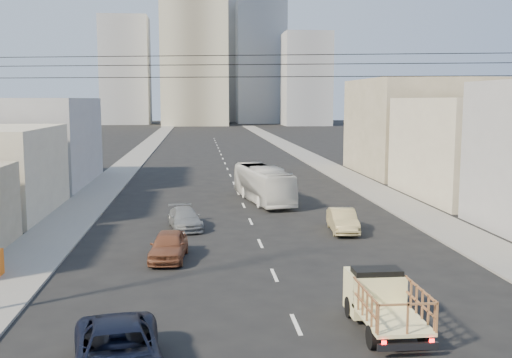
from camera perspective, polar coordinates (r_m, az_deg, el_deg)
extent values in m
plane|color=black|center=(19.90, 4.81, -15.72)|extent=(420.00, 420.00, 0.00)
cube|color=slate|center=(88.71, -11.01, 2.39)|extent=(3.50, 180.00, 0.12)
cube|color=slate|center=(89.60, 4.14, 2.56)|extent=(3.50, 180.00, 0.12)
cube|color=silver|center=(21.72, 3.83, -13.64)|extent=(0.15, 2.00, 0.01)
cube|color=silver|center=(27.34, 1.75, -9.13)|extent=(0.15, 2.00, 0.01)
cube|color=silver|center=(33.09, 0.42, -6.16)|extent=(0.15, 2.00, 0.01)
cube|color=silver|center=(38.92, -0.51, -4.07)|extent=(0.15, 2.00, 0.01)
cube|color=silver|center=(44.79, -1.19, -2.53)|extent=(0.15, 2.00, 0.01)
cube|color=silver|center=(50.70, -1.72, -1.34)|extent=(0.15, 2.00, 0.01)
cube|color=silver|center=(56.62, -2.13, -0.41)|extent=(0.15, 2.00, 0.01)
cube|color=silver|center=(62.56, -2.46, 0.35)|extent=(0.15, 2.00, 0.01)
cube|color=silver|center=(68.51, -2.74, 0.98)|extent=(0.15, 2.00, 0.01)
cube|color=silver|center=(74.46, -2.97, 1.51)|extent=(0.15, 2.00, 0.01)
cube|color=silver|center=(80.43, -3.17, 1.96)|extent=(0.15, 2.00, 0.01)
cube|color=silver|center=(86.39, -3.34, 2.34)|extent=(0.15, 2.00, 0.01)
cube|color=silver|center=(92.37, -3.49, 2.68)|extent=(0.15, 2.00, 0.01)
cube|color=silver|center=(98.34, -3.62, 2.98)|extent=(0.15, 2.00, 0.01)
cube|color=silver|center=(104.32, -3.74, 3.24)|extent=(0.15, 2.00, 0.01)
cube|color=silver|center=(110.30, -3.84, 3.47)|extent=(0.15, 2.00, 0.01)
cube|color=silver|center=(116.28, -3.93, 3.68)|extent=(0.15, 2.00, 0.01)
cube|color=silver|center=(122.27, -4.02, 3.87)|extent=(0.15, 2.00, 0.01)
cube|color=beige|center=(20.71, 12.80, -12.85)|extent=(1.90, 3.00, 0.12)
cube|color=beige|center=(22.43, 11.19, -10.52)|extent=(1.90, 1.60, 1.50)
cube|color=black|center=(22.02, 11.42, -9.23)|extent=(1.70, 0.90, 0.70)
cube|color=#2D2D33|center=(19.46, 14.26, -15.21)|extent=(1.90, 0.12, 0.22)
cube|color=#FF0C0C|center=(19.18, 12.09, -15.01)|extent=(0.15, 0.05, 0.12)
cube|color=#FF0C0C|center=(19.66, 16.40, -14.57)|extent=(0.15, 0.05, 0.12)
cylinder|color=black|center=(22.48, 8.96, -11.96)|extent=(0.25, 0.76, 0.76)
cylinder|color=black|center=(22.95, 13.16, -11.65)|extent=(0.25, 0.76, 0.76)
cylinder|color=black|center=(19.96, 11.03, -14.58)|extent=(0.25, 0.76, 0.76)
cylinder|color=black|center=(20.49, 15.74, -14.13)|extent=(0.25, 0.76, 0.76)
imported|color=black|center=(18.01, -13.01, -15.89)|extent=(3.28, 5.71, 1.50)
imported|color=silver|center=(46.31, 0.69, -0.47)|extent=(3.95, 10.19, 2.77)
imported|color=brown|center=(30.03, -8.32, -6.29)|extent=(2.02, 4.28, 1.41)
imported|color=tan|center=(36.22, 8.26, -3.94)|extent=(1.78, 4.26, 1.37)
imported|color=slate|center=(37.03, -6.80, -3.75)|extent=(2.45, 4.53, 1.25)
cylinder|color=black|center=(19.81, 4.32, 11.72)|extent=(23.01, 5.02, 0.02)
cylinder|color=black|center=(19.79, 4.31, 10.85)|extent=(23.01, 5.02, 0.02)
cylinder|color=black|center=(19.77, 4.29, 9.69)|extent=(23.01, 5.02, 0.02)
cube|color=#B8AC95|center=(51.49, 20.82, 2.78)|extent=(11.00, 14.00, 8.00)
cube|color=gray|center=(66.29, 15.11, 4.84)|extent=(12.00, 16.00, 10.00)
cube|color=#959597|center=(59.33, -21.40, 3.32)|extent=(12.00, 16.00, 8.00)
cube|color=gray|center=(189.27, -5.94, 14.25)|extent=(20.00, 20.00, 60.00)
cube|color=#93959B|center=(204.45, 0.42, 10.98)|extent=(16.00, 16.00, 40.00)
cube|color=#93959B|center=(199.47, -12.30, 10.03)|extent=(15.00, 15.00, 34.00)
cube|color=#959597|center=(218.63, -3.19, 11.27)|extent=(18.00, 18.00, 44.00)
cube|color=#93959B|center=(186.09, 4.80, 9.44)|extent=(14.00, 14.00, 28.00)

